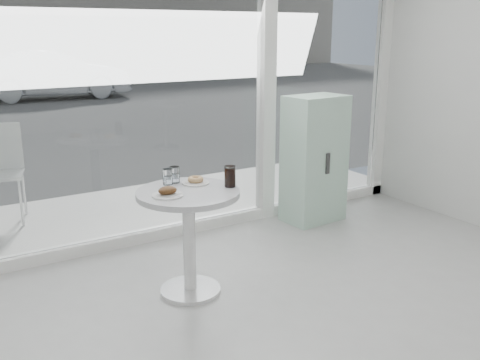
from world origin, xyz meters
TOP-DOWN VIEW (x-y plane):
  - storefront at (0.07, 3.00)m, footprint 5.00×0.14m
  - main_table at (-0.50, 1.90)m, footprint 0.72×0.72m
  - patio_deck at (0.00, 3.80)m, footprint 5.60×1.60m
  - mint_cabinet at (1.25, 2.66)m, footprint 0.60×0.42m
  - patio_chair at (-1.40, 4.14)m, footprint 0.50×0.50m
  - car_silver at (1.44, 14.23)m, footprint 4.11×1.71m
  - plate_fritter at (-0.67, 1.86)m, footprint 0.21×0.21m
  - plate_donut at (-0.37, 2.03)m, footprint 0.20×0.20m
  - water_tumbler_a at (-0.55, 2.11)m, footprint 0.07×0.07m
  - water_tumbler_b at (-0.49, 2.13)m, footprint 0.07×0.07m
  - cola_glass at (-0.20, 1.83)m, footprint 0.08×0.08m

SIDE VIEW (x-z plane):
  - patio_deck at x=0.00m, z-range 0.00..0.05m
  - main_table at x=-0.50m, z-range 0.17..0.94m
  - patio_chair at x=-1.40m, z-range 0.11..1.05m
  - mint_cabinet at x=1.25m, z-range 0.00..1.24m
  - car_silver at x=1.44m, z-range 0.00..1.32m
  - plate_donut at x=-0.37m, z-range 0.76..0.82m
  - plate_fritter at x=-0.67m, z-range 0.76..0.83m
  - water_tumbler_a at x=-0.55m, z-range 0.76..0.88m
  - water_tumbler_b at x=-0.49m, z-range 0.76..0.88m
  - cola_glass at x=-0.20m, z-range 0.77..0.92m
  - storefront at x=0.07m, z-range 0.21..3.21m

